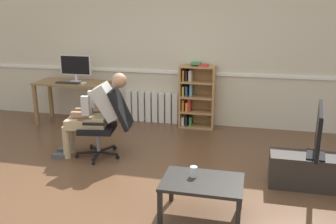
{
  "coord_description": "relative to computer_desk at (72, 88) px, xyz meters",
  "views": [
    {
      "loc": [
        1.21,
        -3.66,
        2.03
      ],
      "look_at": [
        0.15,
        0.85,
        0.7
      ],
      "focal_mm": 39.38,
      "sensor_mm": 36.0,
      "label": 1
    }
  ],
  "objects": [
    {
      "name": "bookshelf",
      "position": [
        2.15,
        0.29,
        -0.09
      ],
      "size": [
        0.6,
        0.29,
        1.13
      ],
      "color": "#AD7F4C",
      "rests_on": "ground_plane"
    },
    {
      "name": "back_wall",
      "position": [
        1.9,
        0.5,
        0.71
      ],
      "size": [
        12.0,
        0.13,
        2.7
      ],
      "color": "beige",
      "rests_on": "ground_plane"
    },
    {
      "name": "imac_monitor",
      "position": [
        0.05,
        0.08,
        0.38
      ],
      "size": [
        0.58,
        0.14,
        0.46
      ],
      "color": "silver",
      "rests_on": "computer_desk"
    },
    {
      "name": "ground_plane",
      "position": [
        1.9,
        -2.15,
        -0.64
      ],
      "size": [
        18.0,
        18.0,
        0.0
      ],
      "primitive_type": "plane",
      "color": "brown"
    },
    {
      "name": "keyboard",
      "position": [
        -0.01,
        -0.14,
        0.12
      ],
      "size": [
        0.4,
        0.12,
        0.02
      ],
      "primitive_type": "cube",
      "color": "black",
      "rests_on": "computer_desk"
    },
    {
      "name": "office_chair",
      "position": [
        1.2,
        -1.31,
        -0.12
      ],
      "size": [
        0.8,
        0.63,
        0.97
      ],
      "rotation": [
        0.0,
        0.0,
        -1.41
      ],
      "color": "black",
      "rests_on": "ground_plane"
    },
    {
      "name": "person_seated",
      "position": [
        1.04,
        -1.34,
        0.0
      ],
      "size": [
        1.07,
        0.47,
        1.19
      ],
      "rotation": [
        0.0,
        0.0,
        -1.41
      ],
      "color": "tan",
      "rests_on": "ground_plane"
    },
    {
      "name": "tv_stand",
      "position": [
        3.86,
        -1.63,
        -0.45
      ],
      "size": [
        1.0,
        0.37,
        0.39
      ],
      "color": "#2D2823",
      "rests_on": "ground_plane"
    },
    {
      "name": "tv_screen",
      "position": [
        3.86,
        -1.63,
        0.04
      ],
      "size": [
        0.24,
        0.83,
        0.57
      ],
      "rotation": [
        0.0,
        0.0,
        1.43
      ],
      "color": "black",
      "rests_on": "tv_stand"
    },
    {
      "name": "drinking_glass",
      "position": [
        2.59,
        -2.48,
        -0.19
      ],
      "size": [
        0.08,
        0.08,
        0.11
      ],
      "primitive_type": "cylinder",
      "color": "silver",
      "rests_on": "coffee_table"
    },
    {
      "name": "coffee_table",
      "position": [
        2.69,
        -2.56,
        -0.3
      ],
      "size": [
        0.79,
        0.55,
        0.4
      ],
      "color": "black",
      "rests_on": "ground_plane"
    },
    {
      "name": "computer_mouse",
      "position": [
        0.29,
        -0.12,
        0.13
      ],
      "size": [
        0.06,
        0.1,
        0.03
      ],
      "primitive_type": "cube",
      "color": "white",
      "rests_on": "computer_desk"
    },
    {
      "name": "computer_desk",
      "position": [
        0.0,
        0.0,
        0.0
      ],
      "size": [
        1.28,
        0.58,
        0.76
      ],
      "color": "olive",
      "rests_on": "ground_plane"
    },
    {
      "name": "radiator",
      "position": [
        1.34,
        0.39,
        -0.37
      ],
      "size": [
        0.97,
        0.08,
        0.55
      ],
      "color": "white",
      "rests_on": "ground_plane"
    }
  ]
}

